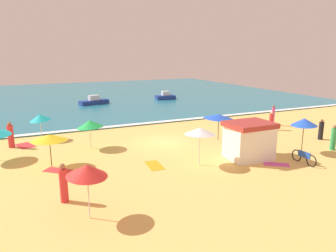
{
  "coord_description": "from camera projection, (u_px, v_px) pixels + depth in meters",
  "views": [
    {
      "loc": [
        -9.09,
        -20.14,
        6.39
      ],
      "look_at": [
        0.99,
        1.67,
        0.8
      ],
      "focal_mm": 33.77,
      "sensor_mm": 36.0,
      "label": 1
    }
  ],
  "objects": [
    {
      "name": "small_boat_1",
      "position": [
        165.0,
        97.0,
        43.72
      ],
      "size": [
        2.77,
        1.63,
        1.11
      ],
      "color": "navy",
      "rests_on": "ocean_water"
    },
    {
      "name": "beach_umbrella_4",
      "position": [
        40.0,
        117.0,
        23.34
      ],
      "size": [
        2.02,
        1.99,
        2.04
      ],
      "color": "silver",
      "rests_on": "ground_plane"
    },
    {
      "name": "beachgoer_0",
      "position": [
        11.0,
        136.0,
        21.66
      ],
      "size": [
        0.53,
        0.53,
        1.8
      ],
      "color": "red",
      "rests_on": "ground_plane"
    },
    {
      "name": "ocean_water",
      "position": [
        89.0,
        96.0,
        47.71
      ],
      "size": [
        60.0,
        44.0,
        0.1
      ],
      "primitive_type": "cube",
      "color": "teal",
      "rests_on": "ground_plane"
    },
    {
      "name": "beach_towel_3",
      "position": [
        58.0,
        171.0,
        17.52
      ],
      "size": [
        1.64,
        1.6,
        0.01
      ],
      "color": "red",
      "rests_on": "ground_plane"
    },
    {
      "name": "beach_umbrella_6",
      "position": [
        90.0,
        124.0,
        21.27
      ],
      "size": [
        2.43,
        2.42,
        2.01
      ],
      "color": "silver",
      "rests_on": "ground_plane"
    },
    {
      "name": "wave_breaker_foam",
      "position": [
        137.0,
        124.0,
        28.51
      ],
      "size": [
        57.0,
        0.7,
        0.01
      ],
      "primitive_type": "cube",
      "color": "white",
      "rests_on": "ocean_water"
    },
    {
      "name": "beachgoer_4",
      "position": [
        271.0,
        121.0,
        26.68
      ],
      "size": [
        0.44,
        0.44,
        1.6
      ],
      "color": "red",
      "rests_on": "ground_plane"
    },
    {
      "name": "beach_umbrella_3",
      "position": [
        49.0,
        138.0,
        17.8
      ],
      "size": [
        2.7,
        2.7,
        1.93
      ],
      "color": "#4C3823",
      "rests_on": "ground_plane"
    },
    {
      "name": "beach_umbrella_8",
      "position": [
        200.0,
        131.0,
        17.94
      ],
      "size": [
        2.52,
        2.52,
        2.29
      ],
      "color": "silver",
      "rests_on": "ground_plane"
    },
    {
      "name": "beachgoer_3",
      "position": [
        333.0,
        138.0,
        21.12
      ],
      "size": [
        0.37,
        0.37,
        1.73
      ],
      "color": "green",
      "rests_on": "ground_plane"
    },
    {
      "name": "beachgoer_2",
      "position": [
        252.0,
        128.0,
        24.26
      ],
      "size": [
        0.47,
        0.47,
        1.58
      ],
      "color": "green",
      "rests_on": "ground_plane"
    },
    {
      "name": "small_boat_0",
      "position": [
        94.0,
        101.0,
        39.48
      ],
      "size": [
        3.79,
        2.04,
        1.12
      ],
      "color": "navy",
      "rests_on": "ocean_water"
    },
    {
      "name": "beach_umbrella_7",
      "position": [
        219.0,
        116.0,
        23.42
      ],
      "size": [
        3.07,
        3.07,
        2.0
      ],
      "color": "#4C3823",
      "rests_on": "ground_plane"
    },
    {
      "name": "beach_towel_0",
      "position": [
        155.0,
        165.0,
        18.32
      ],
      "size": [
        0.95,
        1.74,
        0.01
      ],
      "color": "orange",
      "rests_on": "ground_plane"
    },
    {
      "name": "beach_towel_2",
      "position": [
        257.0,
        131.0,
        26.4
      ],
      "size": [
        1.45,
        0.83,
        0.01
      ],
      "color": "black",
      "rests_on": "ground_plane"
    },
    {
      "name": "beach_towel_1",
      "position": [
        276.0,
        164.0,
        18.49
      ],
      "size": [
        1.58,
        1.41,
        0.01
      ],
      "color": "#D84CA5",
      "rests_on": "ground_plane"
    },
    {
      "name": "beachgoer_6",
      "position": [
        273.0,
        116.0,
        28.29
      ],
      "size": [
        0.29,
        0.29,
        1.83
      ],
      "color": "#D84CA5",
      "rests_on": "ground_plane"
    },
    {
      "name": "beach_towel_4",
      "position": [
        25.0,
        146.0,
        22.23
      ],
      "size": [
        1.47,
        1.86,
        0.01
      ],
      "color": "red",
      "rests_on": "ground_plane"
    },
    {
      "name": "beach_umbrella_2",
      "position": [
        87.0,
        170.0,
        12.04
      ],
      "size": [
        2.26,
        2.26,
        2.31
      ],
      "color": "silver",
      "rests_on": "ground_plane"
    },
    {
      "name": "beachgoer_5",
      "position": [
        321.0,
        130.0,
        23.69
      ],
      "size": [
        0.47,
        0.47,
        1.56
      ],
      "color": "black",
      "rests_on": "ground_plane"
    },
    {
      "name": "lifeguard_cabana",
      "position": [
        249.0,
        140.0,
        19.32
      ],
      "size": [
        2.73,
        2.29,
        2.29
      ],
      "color": "white",
      "rests_on": "ground_plane"
    },
    {
      "name": "ground_plane",
      "position": [
        165.0,
        143.0,
        22.97
      ],
      "size": [
        60.0,
        60.0,
        0.0
      ],
      "primitive_type": "plane",
      "color": "#EDBC60"
    },
    {
      "name": "beach_umbrella_5",
      "position": [
        304.0,
        122.0,
        20.26
      ],
      "size": [
        1.76,
        1.74,
        2.33
      ],
      "color": "#4C3823",
      "rests_on": "ground_plane"
    },
    {
      "name": "beachgoer_1",
      "position": [
        64.0,
        184.0,
        13.69
      ],
      "size": [
        0.48,
        0.48,
        1.78
      ],
      "color": "red",
      "rests_on": "ground_plane"
    },
    {
      "name": "parked_bicycle",
      "position": [
        304.0,
        157.0,
        18.59
      ],
      "size": [
        0.08,
        1.82,
        0.76
      ],
      "color": "black",
      "rests_on": "ground_plane"
    }
  ]
}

